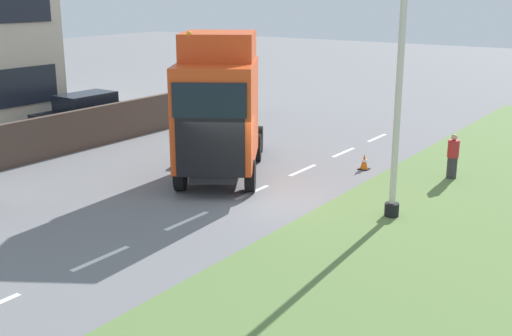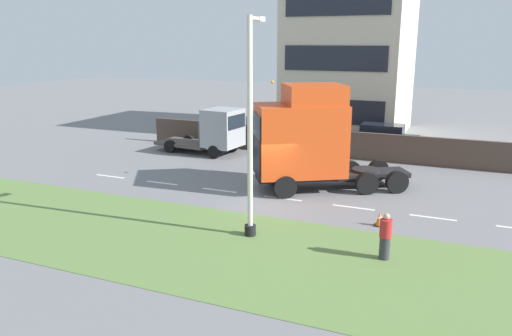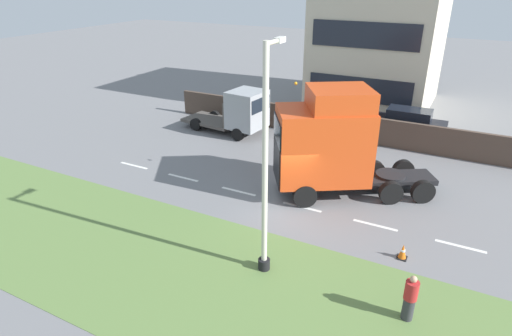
{
  "view_description": "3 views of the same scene",
  "coord_description": "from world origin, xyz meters",
  "px_view_note": "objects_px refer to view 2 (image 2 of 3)",
  "views": [
    {
      "loc": [
        -11.31,
        15.4,
        6.29
      ],
      "look_at": [
        -1.14,
        0.72,
        1.32
      ],
      "focal_mm": 45.0,
      "sensor_mm": 36.0,
      "label": 1
    },
    {
      "loc": [
        -20.13,
        -7.98,
        6.86
      ],
      "look_at": [
        -0.52,
        0.39,
        1.43
      ],
      "focal_mm": 35.0,
      "sensor_mm": 36.0,
      "label": 2
    },
    {
      "loc": [
        -15.41,
        -6.41,
        9.39
      ],
      "look_at": [
        -1.48,
        0.81,
        2.17
      ],
      "focal_mm": 30.0,
      "sensor_mm": 36.0,
      "label": 3
    }
  ],
  "objects_px": {
    "parked_car": "(380,140)",
    "lamp_post": "(251,142)",
    "lorry_cab": "(306,138)",
    "traffic_cone_lead": "(379,219)",
    "flatbed_truck": "(217,131)",
    "pedestrian": "(385,237)"
  },
  "relations": [
    {
      "from": "parked_car",
      "to": "lamp_post",
      "type": "height_order",
      "value": "lamp_post"
    },
    {
      "from": "lorry_cab",
      "to": "traffic_cone_lead",
      "type": "xyz_separation_m",
      "value": [
        -3.47,
        -4.09,
        -2.21
      ]
    },
    {
      "from": "lamp_post",
      "to": "traffic_cone_lead",
      "type": "bearing_deg",
      "value": -56.08
    },
    {
      "from": "flatbed_truck",
      "to": "traffic_cone_lead",
      "type": "distance_m",
      "value": 14.31
    },
    {
      "from": "lorry_cab",
      "to": "flatbed_truck",
      "type": "height_order",
      "value": "lorry_cab"
    },
    {
      "from": "traffic_cone_lead",
      "to": "flatbed_truck",
      "type": "bearing_deg",
      "value": 53.06
    },
    {
      "from": "flatbed_truck",
      "to": "parked_car",
      "type": "xyz_separation_m",
      "value": [
        3.92,
        -9.3,
        -0.56
      ]
    },
    {
      "from": "pedestrian",
      "to": "lamp_post",
      "type": "bearing_deg",
      "value": 87.65
    },
    {
      "from": "flatbed_truck",
      "to": "lamp_post",
      "type": "bearing_deg",
      "value": 38.79
    },
    {
      "from": "parked_car",
      "to": "lamp_post",
      "type": "relative_size",
      "value": 0.6
    },
    {
      "from": "parked_car",
      "to": "traffic_cone_lead",
      "type": "xyz_separation_m",
      "value": [
        -12.49,
        -2.1,
        -0.66
      ]
    },
    {
      "from": "parked_car",
      "to": "traffic_cone_lead",
      "type": "bearing_deg",
      "value": -170.7
    },
    {
      "from": "lorry_cab",
      "to": "parked_car",
      "type": "xyz_separation_m",
      "value": [
        9.02,
        -1.99,
        -1.55
      ]
    },
    {
      "from": "flatbed_truck",
      "to": "lamp_post",
      "type": "relative_size",
      "value": 0.76
    },
    {
      "from": "pedestrian",
      "to": "parked_car",
      "type": "bearing_deg",
      "value": 10.13
    },
    {
      "from": "lamp_post",
      "to": "flatbed_truck",
      "type": "bearing_deg",
      "value": 32.58
    },
    {
      "from": "parked_car",
      "to": "pedestrian",
      "type": "bearing_deg",
      "value": -170.11
    },
    {
      "from": "traffic_cone_lead",
      "to": "parked_car",
      "type": "bearing_deg",
      "value": 9.54
    },
    {
      "from": "pedestrian",
      "to": "lorry_cab",
      "type": "bearing_deg",
      "value": 36.39
    },
    {
      "from": "lorry_cab",
      "to": "lamp_post",
      "type": "height_order",
      "value": "lamp_post"
    },
    {
      "from": "flatbed_truck",
      "to": "pedestrian",
      "type": "relative_size",
      "value": 3.73
    },
    {
      "from": "pedestrian",
      "to": "traffic_cone_lead",
      "type": "height_order",
      "value": "pedestrian"
    }
  ]
}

